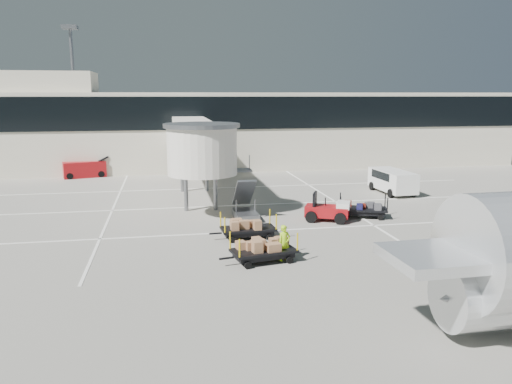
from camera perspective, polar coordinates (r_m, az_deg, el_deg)
ground at (r=27.37m, az=3.41°, el=-5.49°), size 140.00×140.00×0.00m
lane_markings at (r=36.10m, az=-1.16°, el=-1.38°), size 40.00×30.00×0.02m
terminal at (r=55.85m, az=-4.31°, el=7.26°), size 64.00×12.11×15.20m
jet_bridge at (r=37.96m, az=-6.86°, el=5.69°), size 5.70×20.40×6.03m
baggage_tug at (r=31.56m, az=8.25°, el=-2.13°), size 3.02×2.61×1.78m
suitcase_cart at (r=32.88m, az=12.07°, el=-2.00°), size 3.77×2.40×1.46m
box_cart_near at (r=23.64m, az=0.58°, el=-6.67°), size 3.78×2.03×1.45m
box_cart_far at (r=27.52m, az=-0.64°, el=-4.25°), size 3.68×1.64×1.43m
ground_worker at (r=23.86m, az=3.26°, el=-5.82°), size 0.73×0.58×1.74m
minivan at (r=41.48m, az=15.24°, el=1.40°), size 2.33×4.94×1.84m
belt_loader at (r=50.53m, az=-18.98°, el=2.47°), size 4.39×2.56×1.99m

